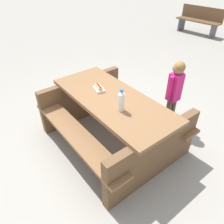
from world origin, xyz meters
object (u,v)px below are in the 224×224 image
Objects in this scene: picnic_table at (112,117)px; hotdog_tray at (99,88)px; park_bench_mid at (199,20)px; child_in_coat at (175,87)px; soda_bottle at (121,101)px.

picnic_table is 9.55× the size of hotdog_tray.
park_bench_mid is at bearing -77.80° from hotdog_tray.
picnic_table is at bearing 65.15° from child_in_coat.
park_bench_mid reaches higher than hotdog_tray.
park_bench_mid is (1.96, -5.13, -0.25)m from child_in_coat.
hotdog_tray is at bearing -15.60° from soda_bottle.
soda_bottle is 1.32× the size of hotdog_tray.
soda_bottle is 0.25× the size of child_in_coat.
hotdog_tray reaches higher than picnic_table.
child_in_coat reaches higher than park_bench_mid.
soda_bottle is 0.55m from hotdog_tray.
hotdog_tray is (0.52, -0.15, -0.10)m from soda_bottle.
park_bench_mid is (1.82, -6.13, -0.43)m from soda_bottle.
hotdog_tray is 6.13m from park_bench_mid.
child_in_coat is at bearing 110.92° from park_bench_mid.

